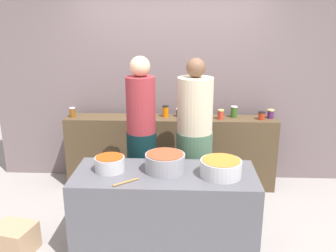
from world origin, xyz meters
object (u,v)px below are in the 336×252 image
object	(u,v)px
preserve_jar_4	(194,112)
preserve_jar_8	(271,114)
preserve_jar_7	(262,116)
bread_crate	(14,239)
preserve_jar_2	(166,111)
preserve_jar_1	(138,112)
wooden_spoon	(126,182)
cook_in_cap	(194,147)
cook_with_tongs	(142,145)
cooking_pot_right	(221,168)
cooking_pot_left	(110,164)
preserve_jar_3	(179,113)
preserve_jar_6	(234,112)
preserve_jar_0	(72,112)
preserve_jar_5	(221,114)
cooking_pot_center	(165,162)

from	to	relation	value
preserve_jar_4	preserve_jar_8	bearing A→B (deg)	-1.65
preserve_jar_7	bread_crate	size ratio (longest dim) A/B	0.27
preserve_jar_2	preserve_jar_7	xyz separation A→B (m)	(1.21, -0.07, -0.02)
preserve_jar_1	wooden_spoon	bearing A→B (deg)	-86.58
preserve_jar_1	preserve_jar_7	world-z (taller)	preserve_jar_7
cook_in_cap	cook_with_tongs	bearing A→B (deg)	-173.58
cooking_pot_right	wooden_spoon	distance (m)	0.86
preserve_jar_8	preserve_jar_7	bearing A→B (deg)	-152.67
preserve_jar_8	cooking_pot_left	distance (m)	2.27
cook_with_tongs	preserve_jar_3	bearing A→B (deg)	64.50
preserve_jar_6	cooking_pot_right	size ratio (longest dim) A/B	0.38
preserve_jar_0	cook_with_tongs	xyz separation A→B (m)	(0.97, -0.74, -0.17)
preserve_jar_0	preserve_jar_2	distance (m)	1.19
preserve_jar_1	cooking_pot_right	world-z (taller)	preserve_jar_1
preserve_jar_8	cook_in_cap	world-z (taller)	cook_in_cap
preserve_jar_3	cooking_pot_right	bearing A→B (deg)	-74.68
preserve_jar_5	wooden_spoon	world-z (taller)	preserve_jar_5
preserve_jar_6	cook_in_cap	xyz separation A→B (m)	(-0.52, -0.75, -0.21)
preserve_jar_5	cook_with_tongs	size ratio (longest dim) A/B	0.07
preserve_jar_4	preserve_jar_6	xyz separation A→B (m)	(0.51, -0.00, 0.01)
preserve_jar_3	preserve_jar_1	bearing A→B (deg)	-179.08
preserve_jar_0	preserve_jar_7	bearing A→B (deg)	-0.30
preserve_jar_2	cooking_pot_left	xyz separation A→B (m)	(-0.45, -1.40, -0.15)
cook_with_tongs	cooking_pot_right	bearing A→B (deg)	-40.22
preserve_jar_3	preserve_jar_8	xyz separation A→B (m)	(1.17, -0.03, 0.00)
preserve_jar_6	preserve_jar_8	world-z (taller)	preserve_jar_6
preserve_jar_6	cooking_pot_center	distance (m)	1.63
bread_crate	cooking_pot_right	bearing A→B (deg)	3.10
cooking_pot_right	preserve_jar_2	bearing A→B (deg)	111.42
preserve_jar_7	cooking_pot_center	distance (m)	1.75
preserve_jar_0	cooking_pot_center	size ratio (longest dim) A/B	0.33
preserve_jar_5	preserve_jar_8	distance (m)	0.64
preserve_jar_8	preserve_jar_6	bearing A→B (deg)	176.59
cooking_pot_left	cooking_pot_center	xyz separation A→B (m)	(0.52, 0.01, 0.02)
preserve_jar_8	cooking_pot_right	world-z (taller)	preserve_jar_8
preserve_jar_2	preserve_jar_5	world-z (taller)	preserve_jar_2
preserve_jar_5	cook_with_tongs	world-z (taller)	cook_with_tongs
preserve_jar_6	cooking_pot_left	bearing A→B (deg)	-133.03
cooking_pot_left	preserve_jar_7	bearing A→B (deg)	38.66
preserve_jar_3	bread_crate	bearing A→B (deg)	-133.99
cooking_pot_left	preserve_jar_8	bearing A→B (deg)	37.96
preserve_jar_4	cook_in_cap	world-z (taller)	cook_in_cap
cooking_pot_center	cook_with_tongs	bearing A→B (deg)	115.85
preserve_jar_0	preserve_jar_8	xyz separation A→B (m)	(2.53, 0.05, -0.01)
preserve_jar_1	wooden_spoon	distance (m)	1.69
preserve_jar_2	cooking_pot_left	size ratio (longest dim) A/B	0.53
cooking_pot_center	preserve_jar_2	bearing A→B (deg)	92.67
wooden_spoon	bread_crate	xyz separation A→B (m)	(-1.11, 0.09, -0.66)
preserve_jar_1	preserve_jar_7	bearing A→B (deg)	-3.04
bread_crate	cook_with_tongs	bearing A→B (deg)	34.12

